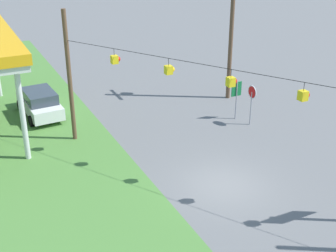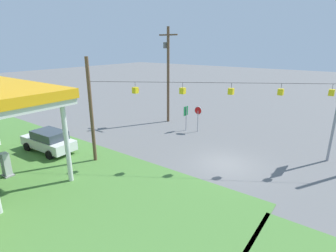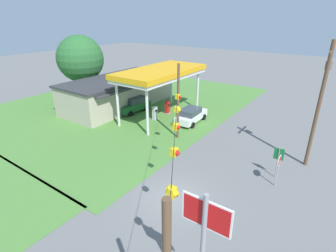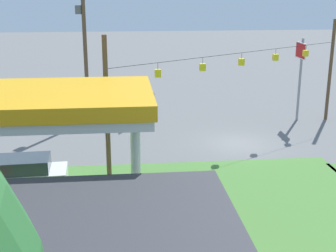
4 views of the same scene
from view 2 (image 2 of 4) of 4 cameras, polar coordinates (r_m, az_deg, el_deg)
ground_plane at (r=19.08m, az=12.46°, el=-8.13°), size 160.00×160.00×0.00m
fuel_pump_near at (r=19.63m, az=-31.77°, el=-7.31°), size 0.71×0.56×1.60m
car_at_pumps_front at (r=22.51m, az=-24.54°, el=-2.90°), size 4.79×2.30×1.71m
stop_sign_roadside at (r=25.01m, az=6.56°, el=2.72°), size 0.80×0.08×2.50m
route_sign at (r=25.35m, az=3.93°, el=2.76°), size 0.10×0.70×2.40m
utility_pole_main at (r=27.81m, az=-0.03°, el=11.97°), size 2.20×0.44×9.79m
signal_span_gantry at (r=17.76m, az=13.33°, el=3.91°), size 16.13×10.24×7.34m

